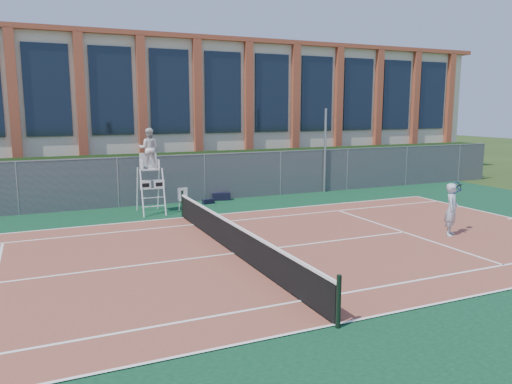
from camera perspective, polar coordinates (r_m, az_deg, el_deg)
name	(u,v)px	position (r m, az deg, el deg)	size (l,w,h in m)	color
ground	(234,254)	(15.07, -2.52, -7.12)	(120.00, 120.00, 0.00)	#233814
apron	(223,246)	(15.96, -3.84, -6.16)	(36.00, 20.00, 0.01)	#0B321B
tennis_court	(234,254)	(15.06, -2.52, -7.05)	(23.77, 10.97, 0.02)	brown
tennis_net	(234,237)	(14.92, -2.53, -5.15)	(0.10, 11.30, 1.10)	black
fence	(163,180)	(23.08, -10.59, 1.33)	(40.00, 0.06, 2.20)	#595E60
hedge	(157,177)	(24.24, -11.25, 1.69)	(40.00, 1.40, 2.20)	black
building	(126,112)	(31.83, -14.67, 8.87)	(45.00, 10.60, 8.22)	beige
steel_pole	(325,151)	(26.18, 7.89, 4.70)	(0.12, 0.12, 4.34)	#9EA0A5
umpire_chair	(149,151)	(21.01, -12.14, 4.64)	(1.00, 1.54, 3.58)	white
plastic_chair	(184,197)	(21.53, -8.25, -0.60)	(0.52, 0.52, 0.96)	silver
sports_bag_near	(221,196)	(23.81, -4.00, -0.50)	(0.85, 0.34, 0.36)	black
sports_bag_far	(208,201)	(22.98, -5.47, -1.07)	(0.54, 0.23, 0.21)	black
tennis_player	(452,209)	(18.21, 21.46, -1.85)	(1.06, 0.82, 1.80)	#AABECC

